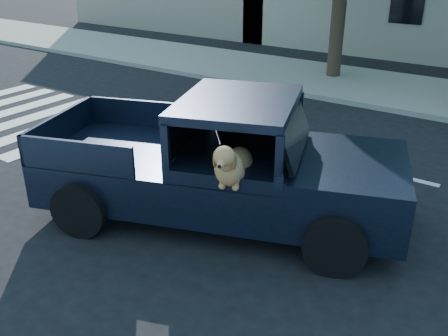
# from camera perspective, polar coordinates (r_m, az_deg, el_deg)

# --- Properties ---
(ground) EXTENTS (120.00, 120.00, 0.00)m
(ground) POSITION_cam_1_polar(r_m,az_deg,el_deg) (7.36, 11.28, -10.26)
(ground) COLOR black
(ground) RESTS_ON ground
(crosswalk) EXTENTS (5.50, 4.00, 0.01)m
(crosswalk) POSITION_cam_1_polar(r_m,az_deg,el_deg) (14.13, -22.37, 5.60)
(crosswalk) COLOR silver
(crosswalk) RESTS_ON ground
(pickup_truck) EXTENTS (6.04, 3.93, 2.02)m
(pickup_truck) POSITION_cam_1_polar(r_m,az_deg,el_deg) (7.99, -1.12, -1.17)
(pickup_truck) COLOR black
(pickup_truck) RESTS_ON ground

